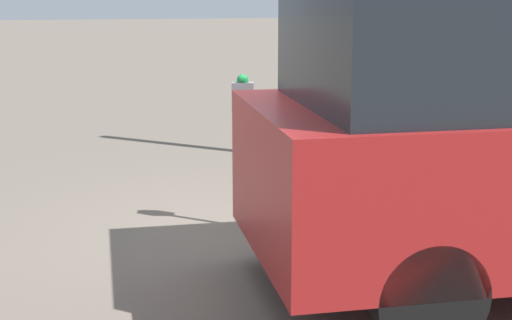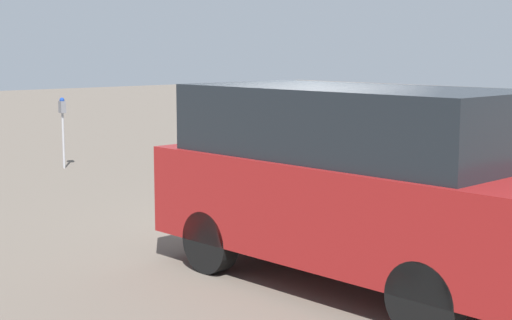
% 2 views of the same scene
% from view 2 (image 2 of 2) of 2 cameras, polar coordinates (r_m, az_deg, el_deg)
% --- Properties ---
extents(ground_plane, '(80.00, 80.00, 0.00)m').
position_cam_2_polar(ground_plane, '(11.22, 4.15, -5.41)').
color(ground_plane, '#60564C').
extents(parking_meter_near, '(0.22, 0.14, 1.46)m').
position_cam_2_polar(parking_meter_near, '(11.50, 4.77, 0.37)').
color(parking_meter_near, '#9E9EA3').
rests_on(parking_meter_near, ground).
extents(parking_meter_far, '(0.22, 0.14, 1.56)m').
position_cam_2_polar(parking_meter_far, '(17.70, -13.89, 3.10)').
color(parking_meter_far, '#9E9EA3').
rests_on(parking_meter_far, ground).
extents(parked_van, '(4.87, 2.19, 2.20)m').
position_cam_2_polar(parked_van, '(8.74, 7.32, -1.35)').
color(parked_van, maroon).
rests_on(parked_van, ground).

